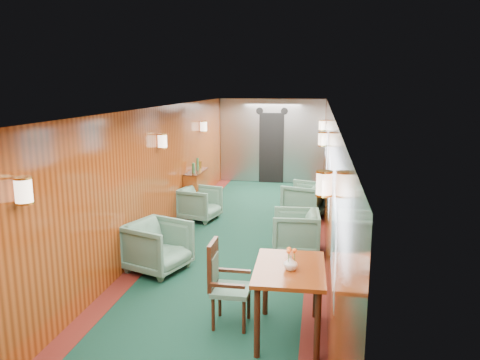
{
  "coord_description": "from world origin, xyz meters",
  "views": [
    {
      "loc": [
        1.33,
        -7.39,
        2.78
      ],
      "look_at": [
        0.0,
        0.47,
        1.15
      ],
      "focal_mm": 35.0,
      "sensor_mm": 36.0,
      "label": 1
    }
  ],
  "objects_px": {
    "dining_table": "(289,278)",
    "side_chair": "(223,280)",
    "armchair_left_far": "(200,203)",
    "armchair_right_near": "(296,231)",
    "armchair_left_near": "(158,246)",
    "credenza": "(196,190)",
    "armchair_right_far": "(304,200)"
  },
  "relations": [
    {
      "from": "armchair_left_far",
      "to": "armchair_right_near",
      "type": "distance_m",
      "value": 2.62
    },
    {
      "from": "side_chair",
      "to": "armchair_left_far",
      "type": "xyz_separation_m",
      "value": [
        -1.37,
        4.2,
        -0.21
      ]
    },
    {
      "from": "dining_table",
      "to": "side_chair",
      "type": "height_order",
      "value": "side_chair"
    },
    {
      "from": "dining_table",
      "to": "armchair_left_near",
      "type": "height_order",
      "value": "dining_table"
    },
    {
      "from": "armchair_right_far",
      "to": "armchair_left_far",
      "type": "bearing_deg",
      "value": -57.13
    },
    {
      "from": "side_chair",
      "to": "armchair_left_far",
      "type": "height_order",
      "value": "side_chair"
    },
    {
      "from": "credenza",
      "to": "armchair_right_far",
      "type": "xyz_separation_m",
      "value": [
        2.4,
        -0.12,
        -0.09
      ]
    },
    {
      "from": "armchair_left_near",
      "to": "armchair_left_far",
      "type": "distance_m",
      "value": 2.77
    },
    {
      "from": "armchair_left_near",
      "to": "armchair_right_near",
      "type": "xyz_separation_m",
      "value": [
        2.01,
        1.17,
        -0.02
      ]
    },
    {
      "from": "dining_table",
      "to": "side_chair",
      "type": "xyz_separation_m",
      "value": [
        -0.78,
        0.14,
        -0.14
      ]
    },
    {
      "from": "armchair_left_far",
      "to": "armchair_right_near",
      "type": "bearing_deg",
      "value": -114.48
    },
    {
      "from": "armchair_right_far",
      "to": "armchair_right_near",
      "type": "bearing_deg",
      "value": 16.11
    },
    {
      "from": "dining_table",
      "to": "credenza",
      "type": "height_order",
      "value": "credenza"
    },
    {
      "from": "armchair_left_far",
      "to": "armchair_left_near",
      "type": "bearing_deg",
      "value": -165.56
    },
    {
      "from": "side_chair",
      "to": "armchair_left_near",
      "type": "bearing_deg",
      "value": 132.79
    },
    {
      "from": "credenza",
      "to": "armchair_right_near",
      "type": "distance_m",
      "value": 3.28
    },
    {
      "from": "armchair_left_far",
      "to": "armchair_right_near",
      "type": "relative_size",
      "value": 0.97
    },
    {
      "from": "side_chair",
      "to": "armchair_left_near",
      "type": "distance_m",
      "value": 1.94
    },
    {
      "from": "side_chair",
      "to": "armchair_right_near",
      "type": "bearing_deg",
      "value": 75.0
    },
    {
      "from": "armchair_left_near",
      "to": "armchair_left_far",
      "type": "bearing_deg",
      "value": 21.27
    },
    {
      "from": "armchair_right_near",
      "to": "armchair_right_far",
      "type": "height_order",
      "value": "armchair_right_far"
    },
    {
      "from": "side_chair",
      "to": "credenza",
      "type": "height_order",
      "value": "credenza"
    },
    {
      "from": "armchair_right_near",
      "to": "armchair_right_far",
      "type": "xyz_separation_m",
      "value": [
        0.07,
        2.17,
        0.02
      ]
    },
    {
      "from": "side_chair",
      "to": "credenza",
      "type": "distance_m",
      "value": 5.15
    },
    {
      "from": "armchair_right_far",
      "to": "credenza",
      "type": "bearing_deg",
      "value": -74.94
    },
    {
      "from": "credenza",
      "to": "armchair_right_near",
      "type": "xyz_separation_m",
      "value": [
        2.34,
        -2.29,
        -0.11
      ]
    },
    {
      "from": "armchair_right_near",
      "to": "armchair_left_far",
      "type": "bearing_deg",
      "value": -130.88
    },
    {
      "from": "dining_table",
      "to": "side_chair",
      "type": "distance_m",
      "value": 0.8
    },
    {
      "from": "credenza",
      "to": "side_chair",
      "type": "bearing_deg",
      "value": -71.59
    },
    {
      "from": "armchair_left_far",
      "to": "armchair_right_near",
      "type": "height_order",
      "value": "armchair_right_near"
    },
    {
      "from": "credenza",
      "to": "armchair_left_far",
      "type": "xyz_separation_m",
      "value": [
        0.26,
        -0.69,
        -0.12
      ]
    },
    {
      "from": "dining_table",
      "to": "armchair_left_near",
      "type": "xyz_separation_m",
      "value": [
        -2.08,
        1.57,
        -0.31
      ]
    }
  ]
}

